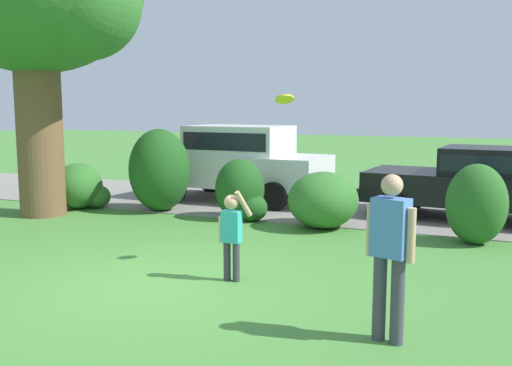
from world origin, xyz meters
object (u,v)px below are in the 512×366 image
object	(u,v)px
child_thrower	(232,230)
parked_suv	(239,159)
adult_onlooker	(390,249)
frisbee	(285,99)
parked_sedan	(473,181)

from	to	relation	value
child_thrower	parked_suv	bearing A→B (deg)	113.54
child_thrower	adult_onlooker	distance (m)	2.69
parked_suv	adult_onlooker	size ratio (longest dim) A/B	2.76
parked_suv	frisbee	size ratio (longest dim) A/B	15.98
parked_sedan	frisbee	distance (m)	5.80
parked_sedan	child_thrower	distance (m)	6.53
child_thrower	frisbee	bearing A→B (deg)	62.89
parked_suv	child_thrower	xyz separation A→B (m)	(2.71, -6.22, -0.36)
adult_onlooker	parked_sedan	bearing A→B (deg)	85.70
child_thrower	adult_onlooker	xyz separation A→B (m)	(2.36, -1.25, 0.27)
parked_suv	adult_onlooker	bearing A→B (deg)	-55.84
parked_suv	adult_onlooker	world-z (taller)	parked_suv
child_thrower	frisbee	xyz separation A→B (m)	(0.45, 0.87, 1.80)
adult_onlooker	child_thrower	bearing A→B (deg)	152.05
parked_sedan	adult_onlooker	world-z (taller)	adult_onlooker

